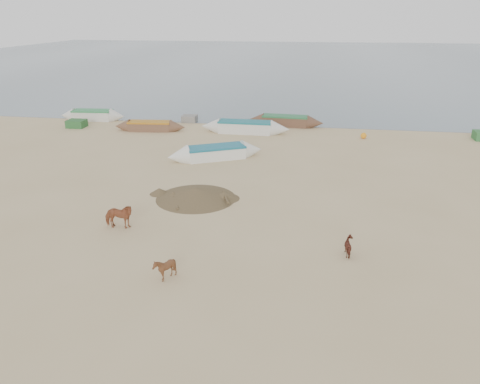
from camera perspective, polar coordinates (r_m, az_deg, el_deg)
name	(u,v)px	position (r m, az deg, el deg)	size (l,w,h in m)	color
ground	(224,252)	(18.37, -1.99, -7.35)	(140.00, 140.00, 0.00)	tan
sea	(301,59)	(98.29, 7.49, 15.76)	(160.00, 160.00, 0.00)	slate
cow_adult	(119,216)	(20.74, -14.58, -2.89)	(0.60, 1.32, 1.11)	brown
calf_front	(165,268)	(16.62, -9.18, -9.18)	(0.71, 0.80, 0.88)	#57311B
calf_right	(350,247)	(18.49, 13.32, -6.50)	(0.71, 0.61, 0.72)	#602B1F
near_canoe	(216,152)	(29.88, -2.98, 4.84)	(6.20, 1.40, 0.83)	white
debris_pile	(196,193)	(23.50, -5.41, -0.14)	(4.03, 4.03, 0.55)	brown
waterline_canoes	(249,124)	(37.71, 1.07, 8.31)	(59.57, 4.88, 0.94)	brown
beach_clutter	(319,130)	(36.86, 9.65, 7.51)	(46.33, 4.65, 0.64)	#2A5D2D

